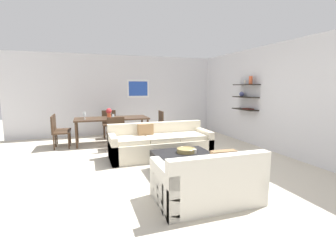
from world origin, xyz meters
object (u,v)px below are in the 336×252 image
dining_table (112,120)px  dining_chair_left_far (59,128)px  sofa_beige (160,145)px  dining_chair_right_far (158,123)px  dining_chair_foot (116,131)px  wine_glass_head (110,112)px  dining_chair_head (109,122)px  centerpiece_vase (109,112)px  candle_jar (194,151)px  wine_glass_left_far (84,114)px  loveseat_white (208,182)px  dining_chair_left_near (58,130)px  wine_glass_foot (113,116)px  decorative_bowl (186,150)px  coffee_table (183,163)px  wine_glass_left_near (84,115)px

dining_table → dining_chair_left_far: dining_chair_left_far is taller
sofa_beige → dining_chair_right_far: 2.11m
dining_table → dining_chair_left_far: size_ratio=2.37×
dining_chair_foot → wine_glass_head: (-0.00, 1.22, 0.37)m
sofa_beige → dining_chair_foot: (-0.91, 0.99, 0.21)m
dining_chair_right_far → dining_chair_head: bearing=155.9°
dining_table → dining_chair_left_far: bearing=172.3°
dining_chair_right_far → centerpiece_vase: bearing=-173.3°
dining_table → wine_glass_head: (-0.00, 0.38, 0.19)m
candle_jar → dining_chair_foot: size_ratio=0.09×
dining_chair_left_far → wine_glass_left_far: wine_glass_left_far is taller
loveseat_white → dining_chair_foot: dining_chair_foot is taller
sofa_beige → dining_chair_left_far: size_ratio=2.66×
dining_chair_left_near → dining_chair_foot: size_ratio=1.00×
wine_glass_left_far → centerpiece_vase: bearing=-7.6°
candle_jar → wine_glass_foot: 3.00m
sofa_beige → dining_table: sofa_beige is taller
loveseat_white → decorative_bowl: 1.30m
dining_table → wine_glass_head: bearing=90.0°
candle_jar → dining_chair_head: bearing=107.3°
coffee_table → wine_glass_left_far: 3.65m
dining_table → sofa_beige: bearing=-63.5°
dining_chair_left_near → wine_glass_left_far: bearing=23.5°
candle_jar → coffee_table: bearing=160.0°
dining_chair_left_far → wine_glass_head: size_ratio=4.84×
candle_jar → dining_chair_head: size_ratio=0.09×
candle_jar → decorative_bowl: bearing=136.3°
sofa_beige → dining_chair_left_far: 3.12m
sofa_beige → centerpiece_vase: centerpiece_vase is taller
loveseat_white → wine_glass_left_far: bearing=110.7°
dining_table → candle_jar: bearing=-68.3°
candle_jar → dining_chair_left_far: bearing=129.2°
dining_table → dining_chair_head: size_ratio=2.37×
centerpiece_vase → wine_glass_left_far: bearing=172.4°
loveseat_white → coffee_table: size_ratio=1.33×
dining_table → centerpiece_vase: bearing=166.3°
loveseat_white → dining_chair_foot: (-0.89, 3.39, 0.21)m
dining_chair_left_near → dining_chair_right_far: same height
coffee_table → dining_chair_foot: 2.41m
dining_chair_right_far → wine_glass_left_near: 2.25m
loveseat_white → wine_glass_foot: wine_glass_foot is taller
sofa_beige → decorative_bowl: 1.16m
decorative_bowl → wine_glass_head: (-1.10, 3.34, 0.45)m
loveseat_white → dining_table: (-0.89, 4.24, 0.39)m
loveseat_white → centerpiece_vase: 4.41m
loveseat_white → wine_glass_left_far: size_ratio=8.07×
dining_table → dining_chair_left_near: bearing=-172.3°
candle_jar → dining_chair_left_far: size_ratio=0.09×
dining_chair_foot → candle_jar: bearing=-61.3°
sofa_beige → coffee_table: (0.11, -1.18, -0.10)m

